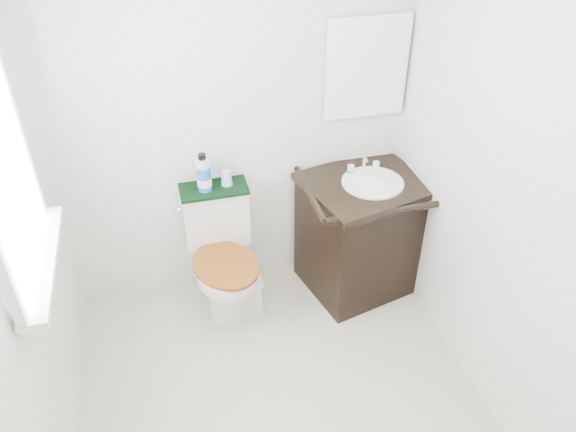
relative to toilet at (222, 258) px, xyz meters
name	(u,v)px	position (x,y,z in m)	size (l,w,h in m)	color
floor	(284,409)	(0.17, -0.97, -0.35)	(2.40, 2.40, 0.00)	#B1AC8E
wall_back	(234,119)	(0.17, 0.23, 0.85)	(2.40, 2.40, 0.00)	silver
wall_left	(9,281)	(-0.93, -0.97, 0.85)	(2.40, 2.40, 0.00)	silver
wall_right	(509,201)	(1.27, -0.97, 0.85)	(2.40, 2.40, 0.00)	silver
window	(0,170)	(-0.90, -0.72, 1.20)	(0.02, 0.70, 0.90)	white
mirror	(366,68)	(0.98, 0.21, 1.10)	(0.50, 0.02, 0.60)	silver
toilet	(222,258)	(0.00, 0.00, 0.00)	(0.48, 0.67, 0.79)	silver
vanity	(362,231)	(0.93, -0.06, 0.08)	(0.87, 0.79, 0.92)	black
trash_bin	(246,295)	(0.12, -0.17, -0.20)	(0.21, 0.17, 0.29)	silver
towel	(214,189)	(0.00, 0.12, 0.45)	(0.42, 0.22, 0.02)	black
mouthwash_bottle	(204,174)	(-0.05, 0.11, 0.57)	(0.09, 0.09, 0.25)	blue
cup	(227,178)	(0.09, 0.14, 0.51)	(0.07, 0.07, 0.09)	#80B2D1
soap_bar	(350,173)	(0.87, 0.05, 0.48)	(0.07, 0.04, 0.02)	#17726F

